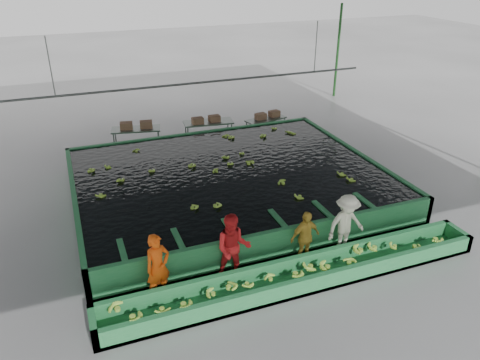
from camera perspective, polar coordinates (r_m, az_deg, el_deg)
name	(u,v)px	position (r m, az deg, el deg)	size (l,w,h in m)	color
ground	(246,215)	(14.69, 0.71, -4.31)	(80.00, 80.00, 0.00)	gray
shed_roof	(247,53)	(12.90, 0.83, 15.22)	(20.00, 22.00, 0.04)	gray
shed_posts	(246,141)	(13.60, 0.76, 4.82)	(20.00, 22.00, 5.00)	#1B4E1D
flotation_tank	(229,182)	(15.71, -1.32, -0.31)	(10.00, 8.00, 0.90)	#25763E
tank_water	(229,172)	(15.54, -1.33, 1.02)	(9.70, 7.70, 0.00)	black
sorting_trough	(300,275)	(11.85, 7.31, -11.46)	(10.00, 1.00, 0.50)	#25763E
cableway_rail	(197,83)	(17.96, -5.29, 11.70)	(0.08, 0.08, 14.00)	#59605B
rail_hanger_left	(50,67)	(17.10, -22.13, 12.66)	(0.04, 0.04, 2.00)	#59605B
rail_hanger_right	(316,47)	(19.68, 9.24, 15.73)	(0.04, 0.04, 2.00)	#59605B
worker_a	(158,267)	(11.20, -9.97, -10.38)	(0.62, 0.41, 1.69)	#F2500D
worker_b	(233,248)	(11.55, -0.83, -8.29)	(0.89, 0.69, 1.82)	red
worker_c	(305,237)	(12.35, 7.94, -6.94)	(0.88, 0.37, 1.50)	gold
worker_d	(346,224)	(12.87, 12.81, -5.31)	(1.12, 0.65, 1.74)	white
packing_table_left	(137,139)	(19.92, -12.46, 4.93)	(1.97, 0.79, 0.90)	#59605B
packing_table_mid	(209,132)	(20.18, -3.85, 5.86)	(2.08, 0.83, 0.94)	#59605B
packing_table_right	(266,128)	(20.86, 3.14, 6.40)	(1.84, 0.74, 0.84)	#59605B
box_stack_left	(137,128)	(19.79, -12.50, 6.18)	(1.30, 0.36, 0.28)	brown
box_stack_mid	(206,122)	(19.91, -4.15, 7.01)	(1.21, 0.33, 0.26)	brown
box_stack_right	(267,118)	(20.84, 3.36, 7.59)	(1.18, 0.33, 0.26)	brown
floating_bananas	(221,163)	(16.22, -2.29, 2.13)	(8.97, 6.12, 0.12)	#9ACD3E
trough_bananas	(300,270)	(11.76, 7.35, -10.88)	(9.12, 0.61, 0.12)	#9ACD3E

